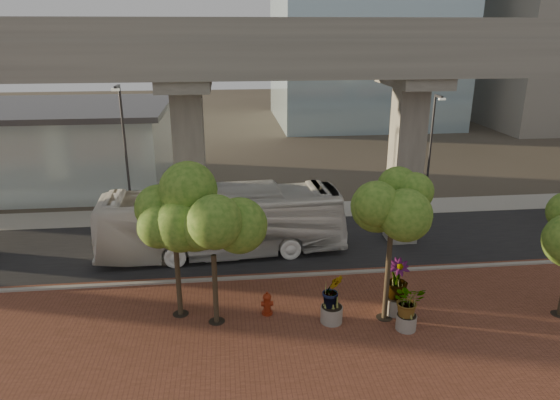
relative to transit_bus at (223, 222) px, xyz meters
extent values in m
plane|color=#3D362C|center=(4.39, -1.24, -1.87)|extent=(160.00, 160.00, 0.00)
cube|color=brown|center=(4.39, -9.24, -1.84)|extent=(70.00, 13.00, 0.06)
cube|color=black|center=(4.39, 0.76, -1.85)|extent=(90.00, 8.00, 0.04)
cube|color=gray|center=(4.39, -3.24, -1.79)|extent=(70.00, 0.25, 0.16)
cube|color=gray|center=(4.39, 6.26, -1.84)|extent=(90.00, 3.00, 0.06)
cube|color=gray|center=(4.39, -0.84, 8.63)|extent=(72.00, 2.40, 1.80)
cube|color=gray|center=(4.39, 2.36, 8.63)|extent=(72.00, 2.40, 1.80)
cube|color=gray|center=(4.39, -1.94, 10.03)|extent=(72.00, 0.12, 1.00)
cube|color=gray|center=(4.39, 3.46, 10.03)|extent=(72.00, 0.12, 1.00)
cube|color=silver|center=(-15.61, 14.76, 1.13)|extent=(22.00, 12.00, 6.00)
cube|color=#4A494E|center=(-15.61, 14.76, 4.23)|extent=(23.00, 13.00, 0.40)
imported|color=silver|center=(0.00, 0.00, 0.00)|extent=(13.55, 3.85, 3.73)
cylinder|color=maroon|center=(1.87, -6.58, -1.75)|extent=(0.48, 0.48, 0.11)
cylinder|color=maroon|center=(1.87, -6.58, -1.37)|extent=(0.32, 0.32, 0.77)
sphere|color=maroon|center=(1.87, -6.58, -0.98)|extent=(0.37, 0.37, 0.37)
cylinder|color=maroon|center=(1.87, -6.58, -0.81)|extent=(0.11, 0.11, 0.13)
cylinder|color=maroon|center=(1.87, -6.58, -1.30)|extent=(0.53, 0.21, 0.21)
cylinder|color=#9D978D|center=(7.51, -8.39, -1.48)|extent=(0.84, 0.84, 0.65)
imported|color=#315F19|center=(7.51, -8.39, -0.45)|extent=(1.87, 1.87, 1.40)
cylinder|color=gray|center=(7.45, -7.09, -1.43)|extent=(0.96, 0.96, 0.75)
imported|color=#315F19|center=(7.45, -7.09, -0.18)|extent=(2.35, 2.35, 1.77)
cylinder|color=gray|center=(4.54, -7.50, -1.44)|extent=(0.93, 0.93, 0.72)
imported|color=#315F19|center=(4.54, -7.50, -0.31)|extent=(2.07, 2.07, 1.55)
cylinder|color=#413625|center=(-1.90, -6.18, 0.09)|extent=(0.22, 0.22, 3.80)
cylinder|color=black|center=(-1.90, -6.18, -1.80)|extent=(0.70, 0.70, 0.01)
cylinder|color=#413625|center=(-0.33, -6.95, -0.25)|extent=(0.22, 0.22, 3.12)
cylinder|color=black|center=(-0.33, -6.95, -1.80)|extent=(0.70, 0.70, 0.01)
cylinder|color=#413625|center=(6.89, -7.45, 0.11)|extent=(0.22, 0.22, 3.84)
cylinder|color=black|center=(6.89, -7.45, -1.80)|extent=(0.70, 0.70, 0.01)
cylinder|color=black|center=(14.59, -8.05, -1.80)|extent=(0.70, 0.70, 0.01)
cylinder|color=#313136|center=(-5.75, 4.91, 2.53)|extent=(0.15, 0.15, 8.70)
cube|color=#313136|center=(-5.75, 4.37, 6.88)|extent=(0.16, 1.09, 0.16)
cube|color=silver|center=(-5.75, 3.82, 6.77)|extent=(0.44, 0.22, 0.13)
cylinder|color=#2C2C31|center=(13.40, 4.53, 2.14)|extent=(0.14, 0.14, 7.93)
cube|color=#2C2C31|center=(13.40, 4.04, 6.11)|extent=(0.15, 0.99, 0.15)
cube|color=silver|center=(13.40, 3.54, 6.01)|extent=(0.40, 0.20, 0.12)
camera|label=1|loc=(0.33, -25.58, 10.07)|focal=32.00mm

